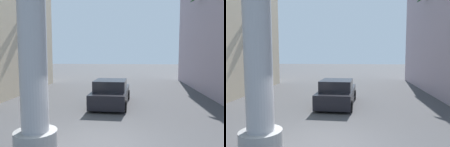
% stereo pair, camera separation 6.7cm
% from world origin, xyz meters
% --- Properties ---
extents(ground_plane, '(91.92, 91.92, 0.00)m').
position_xyz_m(ground_plane, '(0.00, 10.00, 0.00)').
color(ground_plane, '#424244').
extents(street_lamp, '(2.85, 0.28, 7.24)m').
position_xyz_m(street_lamp, '(6.44, 7.03, 4.42)').
color(street_lamp, '#59595E').
rests_on(street_lamp, ground).
extents(car_lead, '(2.23, 4.69, 1.56)m').
position_xyz_m(car_lead, '(-0.16, 5.93, 0.70)').
color(car_lead, black).
rests_on(car_lead, ground).
extents(palm_tree_mid_right, '(3.03, 3.02, 8.19)m').
position_xyz_m(palm_tree_mid_right, '(7.14, 11.00, 5.10)').
color(palm_tree_mid_right, brown).
rests_on(palm_tree_mid_right, ground).
extents(palm_tree_mid_left, '(2.77, 2.66, 7.03)m').
position_xyz_m(palm_tree_mid_left, '(-7.27, 10.03, 4.68)').
color(palm_tree_mid_left, brown).
rests_on(palm_tree_mid_left, ground).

